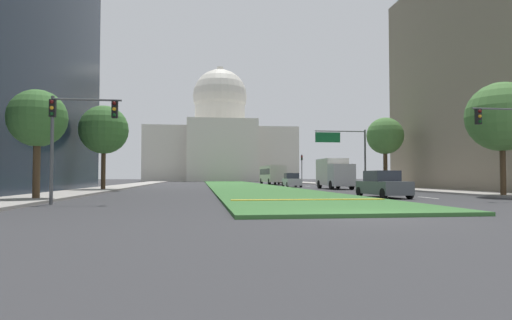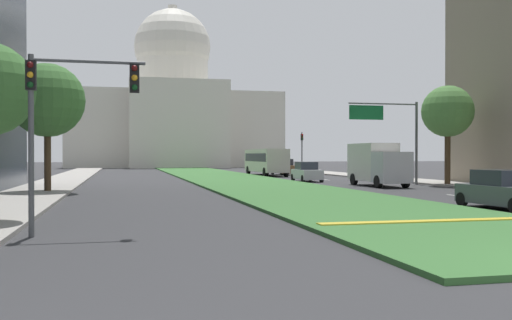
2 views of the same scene
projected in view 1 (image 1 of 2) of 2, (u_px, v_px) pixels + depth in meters
ground_plane at (235, 185)px, 66.23m from camera, size 260.00×260.00×0.00m
grass_median at (239, 185)px, 60.99m from camera, size 8.78×95.25×0.14m
median_curb_nose at (309, 200)px, 21.69m from camera, size 7.90×0.50×0.04m
lane_dashes_right at (334, 189)px, 45.63m from camera, size 0.16×41.91×0.01m
sidewalk_left at (124, 186)px, 53.80m from camera, size 4.00×95.25×0.15m
sidewalk_right at (353, 186)px, 57.70m from camera, size 4.00×95.25×0.15m
capitol_building at (220, 142)px, 118.29m from camera, size 39.35×28.50×31.89m
traffic_light_near_left at (71, 125)px, 20.55m from camera, size 3.34×0.35×5.20m
traffic_light_far_right at (302, 165)px, 75.99m from camera, size 0.28×0.35×5.20m
overhead_guide_sign at (346, 146)px, 47.15m from camera, size 5.80×0.20×6.50m
street_tree_left_near at (37, 119)px, 23.50m from camera, size 3.14×3.14×6.11m
street_tree_right_near at (502, 117)px, 27.52m from camera, size 4.44×4.44×7.39m
street_tree_left_mid at (104, 130)px, 39.78m from camera, size 4.49×4.49×7.91m
street_tree_right_mid at (385, 136)px, 45.31m from camera, size 3.88×3.88×7.56m
sedan_lead_stopped at (383, 185)px, 26.90m from camera, size 2.02×4.43×1.69m
sedan_midblock at (292, 181)px, 53.09m from camera, size 1.98×4.31×1.72m
sedan_distant at (286, 179)px, 69.74m from camera, size 2.13×4.41×1.86m
box_truck_delivery at (334, 173)px, 45.21m from camera, size 2.40×6.40×3.20m
city_bus at (272, 173)px, 68.09m from camera, size 2.62×11.00×2.95m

